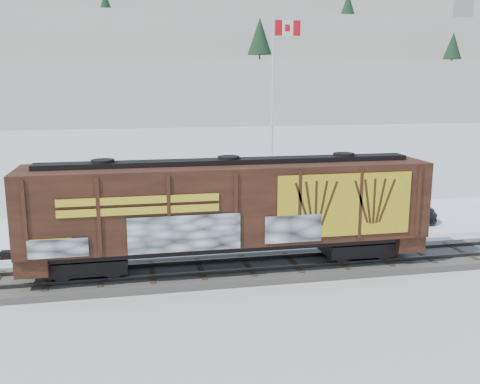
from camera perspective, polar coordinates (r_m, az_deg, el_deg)
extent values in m
plane|color=white|center=(22.89, 0.83, -8.52)|extent=(500.00, 500.00, 0.00)
cube|color=#59544C|center=(22.84, 0.83, -8.19)|extent=(50.00, 3.40, 0.28)
cube|color=#33302D|center=(22.10, 1.23, -8.28)|extent=(50.00, 0.10, 0.15)
cube|color=#33302D|center=(23.43, 0.46, -7.11)|extent=(50.00, 0.10, 0.15)
cube|color=white|center=(29.91, -2.22, -3.65)|extent=(40.00, 8.00, 0.03)
cube|color=white|center=(116.11, -9.32, 10.50)|extent=(360.00, 40.00, 12.00)
cube|color=white|center=(146.13, -9.88, 13.02)|extent=(360.00, 40.00, 24.00)
cube|color=white|center=(181.32, -10.29, 14.43)|extent=(360.00, 50.00, 35.00)
cone|color=black|center=(114.53, 2.12, 16.29)|extent=(5.04, 5.04, 7.38)
cone|color=black|center=(139.01, 21.76, 14.30)|extent=(4.20, 4.20, 6.15)
cone|color=black|center=(150.47, -14.16, 18.97)|extent=(3.92, 3.92, 5.74)
cone|color=black|center=(158.15, 11.44, 18.93)|extent=(4.48, 4.48, 6.56)
cube|color=black|center=(22.21, -15.78, -7.20)|extent=(3.00, 2.00, 0.90)
cube|color=black|center=(24.05, 12.24, -5.58)|extent=(3.00, 2.00, 0.90)
cylinder|color=black|center=(21.58, -18.47, -7.93)|extent=(0.90, 0.12, 0.90)
cube|color=black|center=(22.29, -1.19, -5.27)|extent=(16.41, 2.40, 0.25)
cube|color=#401E11|center=(21.86, -1.20, -1.03)|extent=(16.41, 3.00, 3.13)
cube|color=black|center=(21.56, -1.22, 3.30)|extent=(15.10, 0.90, 0.20)
cube|color=gold|center=(21.65, 11.16, -1.37)|extent=(5.58, 0.03, 2.53)
cube|color=gold|center=(19.96, -10.67, -1.42)|extent=(5.91, 0.02, 0.70)
cube|color=silver|center=(20.32, -5.90, -4.44)|extent=(4.27, 0.03, 1.40)
cylinder|color=silver|center=(37.38, 3.38, -0.44)|extent=(0.90, 0.90, 0.20)
cylinder|color=silver|center=(36.61, 3.49, 8.72)|extent=(0.14, 0.14, 12.11)
cube|color=red|center=(36.83, 4.15, 17.07)|extent=(0.50, 0.07, 1.00)
cube|color=white|center=(36.99, 5.08, 17.03)|extent=(0.70, 0.09, 1.00)
cube|color=red|center=(37.18, 6.09, 16.99)|extent=(0.50, 0.07, 1.00)
imported|color=silver|center=(29.66, -14.15, -2.62)|extent=(4.57, 2.41, 1.48)
imported|color=silver|center=(30.02, -7.53, -1.96)|extent=(5.51, 3.04, 1.72)
imported|color=black|center=(32.02, 15.55, -1.58)|extent=(5.83, 4.04, 1.57)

